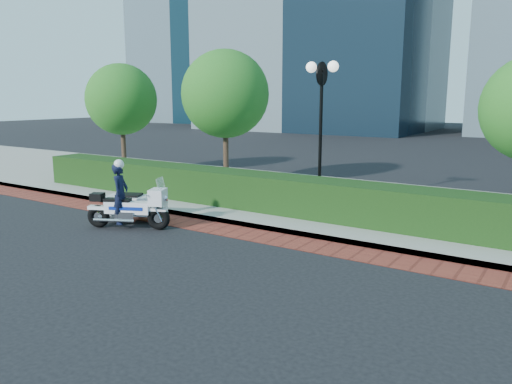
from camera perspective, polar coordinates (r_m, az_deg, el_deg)
The scene contains 8 objects.
ground at distance 11.77m, azimuth -8.62°, elevation -5.80°, with size 120.00×120.00×0.00m, color black.
brick_strip at distance 12.88m, azimuth -4.17°, elevation -4.22°, with size 60.00×1.00×0.01m, color maroon.
sidewalk at distance 16.57m, azimuth 5.30°, elevation -0.59°, with size 60.00×8.00×0.15m, color gray.
hedge_main at distance 14.41m, azimuth 0.86°, elevation 0.07°, with size 18.00×1.20×1.00m, color black.
lamppost at distance 15.08m, azimuth 7.45°, elevation 9.29°, with size 1.02×0.70×4.21m.
tree_a at distance 22.26m, azimuth -15.15°, elevation 10.17°, with size 3.00×3.00×4.58m.
tree_b at distance 18.54m, azimuth -3.54°, elevation 11.10°, with size 3.20×3.20×4.89m.
police_motorcycle at distance 13.48m, azimuth -14.29°, elevation -1.18°, with size 2.29×1.75×1.80m.
Camera 1 is at (7.57, -8.36, 3.35)m, focal length 35.00 mm.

